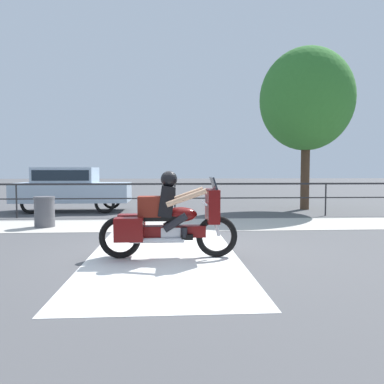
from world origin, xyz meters
The scene contains 8 objects.
ground_plane centered at (0.00, 0.00, 0.00)m, with size 120.00×120.00×0.00m, color #4C4C4F.
sidewalk_band centered at (0.00, 3.40, 0.01)m, with size 44.00×2.40×0.01m, color #B7B2A8.
crosswalk_band centered at (-0.29, -0.20, 0.00)m, with size 2.64×6.00×0.01m, color silver.
fence_railing centered at (0.00, 5.22, 0.88)m, with size 36.00×0.05×1.12m.
motorcycle centered at (-0.21, -0.55, 0.69)m, with size 2.44×0.76×1.53m.
parked_car centered at (-3.86, 7.10, 0.94)m, with size 4.15×1.71×1.64m.
trash_bin centered at (-3.56, 3.19, 0.42)m, with size 0.55×0.55×0.83m.
tree_behind_sign centered at (5.12, 7.25, 4.26)m, with size 3.58×3.58×6.25m.
Camera 1 is at (-0.18, -7.09, 1.55)m, focal length 35.00 mm.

